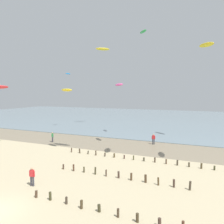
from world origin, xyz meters
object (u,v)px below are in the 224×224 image
object	(u,v)px
person_nearest_camera	(153,139)
kite_aloft_6	(119,85)
person_by_waterline	(32,176)
kite_aloft_9	(143,32)
person_mid_beach	(53,137)
kite_aloft_5	(206,45)
kite_aloft_8	(103,49)
kite_aloft_4	(68,74)
kite_aloft_1	(67,90)

from	to	relation	value
person_nearest_camera	kite_aloft_6	size ratio (longest dim) A/B	0.71
kite_aloft_6	person_by_waterline	bearing A→B (deg)	130.15
kite_aloft_9	person_mid_beach	bearing A→B (deg)	-93.53
person_mid_beach	kite_aloft_9	distance (m)	23.86
person_by_waterline	kite_aloft_6	size ratio (longest dim) A/B	0.71
person_mid_beach	kite_aloft_5	size ratio (longest dim) A/B	0.55
kite_aloft_8	person_nearest_camera	bearing A→B (deg)	-82.76
person_mid_beach	kite_aloft_9	size ratio (longest dim) A/B	0.72
person_mid_beach	person_by_waterline	size ratio (longest dim) A/B	1.00
person_by_waterline	kite_aloft_9	size ratio (longest dim) A/B	0.72
person_nearest_camera	person_mid_beach	distance (m)	16.80
kite_aloft_4	kite_aloft_9	size ratio (longest dim) A/B	0.77
person_mid_beach	kite_aloft_6	world-z (taller)	kite_aloft_6
person_nearest_camera	kite_aloft_5	xyz separation A→B (m)	(7.29, 5.88, 15.34)
kite_aloft_1	kite_aloft_6	size ratio (longest dim) A/B	0.94
kite_aloft_8	kite_aloft_1	bearing A→B (deg)	-116.33
kite_aloft_6	kite_aloft_9	xyz separation A→B (m)	(2.12, 5.95, 9.33)
person_mid_beach	kite_aloft_4	size ratio (longest dim) A/B	0.94
kite_aloft_6	kite_aloft_9	bearing A→B (deg)	-65.47
person_nearest_camera	kite_aloft_5	bearing A→B (deg)	38.89
kite_aloft_8	kite_aloft_9	world-z (taller)	kite_aloft_8
person_nearest_camera	kite_aloft_9	bearing A→B (deg)	129.69
person_nearest_camera	kite_aloft_8	bearing A→B (deg)	137.65
person_mid_beach	kite_aloft_4	world-z (taller)	kite_aloft_4
kite_aloft_6	kite_aloft_8	xyz separation A→B (m)	(-11.16, 17.21, 9.36)
kite_aloft_4	kite_aloft_8	distance (m)	10.74
person_by_waterline	kite_aloft_4	xyz separation A→B (m)	(-15.53, 28.28, 11.74)
person_by_waterline	kite_aloft_8	xyz separation A→B (m)	(-9.93, 34.97, 18.01)
kite_aloft_4	kite_aloft_5	xyz separation A→B (m)	(29.07, -2.19, 3.59)
kite_aloft_1	kite_aloft_9	xyz separation A→B (m)	(7.31, 12.57, 10.21)
person_nearest_camera	kite_aloft_1	xyz separation A→B (m)	(-10.20, -9.07, 7.77)
kite_aloft_4	kite_aloft_5	bearing A→B (deg)	83.74
person_nearest_camera	kite_aloft_4	world-z (taller)	kite_aloft_4
kite_aloft_4	kite_aloft_8	size ratio (longest dim) A/B	0.52
kite_aloft_9	person_nearest_camera	bearing A→B (deg)	2.78
kite_aloft_1	kite_aloft_6	distance (m)	8.46
person_nearest_camera	kite_aloft_1	world-z (taller)	kite_aloft_1
kite_aloft_5	person_nearest_camera	bearing A→B (deg)	82.68
person_nearest_camera	kite_aloft_1	distance (m)	15.71
kite_aloft_6	kite_aloft_9	world-z (taller)	kite_aloft_9
person_by_waterline	kite_aloft_9	xyz separation A→B (m)	(3.35, 23.71, 17.98)
kite_aloft_4	kite_aloft_9	bearing A→B (deg)	74.43
person_by_waterline	person_nearest_camera	bearing A→B (deg)	72.81
kite_aloft_4	person_nearest_camera	bearing A→B (deg)	67.72
person_by_waterline	kite_aloft_5	world-z (taller)	kite_aloft_5
person_mid_beach	person_by_waterline	bearing A→B (deg)	-57.13
person_mid_beach	kite_aloft_6	bearing A→B (deg)	13.73
kite_aloft_4	kite_aloft_6	xyz separation A→B (m)	(16.76, -10.52, -3.09)
person_mid_beach	kite_aloft_6	distance (m)	14.24
person_mid_beach	kite_aloft_5	xyz separation A→B (m)	(23.29, 11.02, 15.34)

